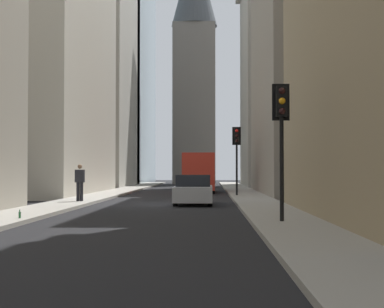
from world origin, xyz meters
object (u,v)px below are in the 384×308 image
(pedestrian, at_px, (80,181))
(delivery_truck, at_px, (199,173))
(traffic_light_foreground, at_px, (282,119))
(traffic_light_midblock, at_px, (237,145))
(discarded_bottle, at_px, (20,215))
(sedan_silver, at_px, (194,191))

(pedestrian, bearing_deg, delivery_truck, -20.91)
(traffic_light_foreground, relative_size, traffic_light_midblock, 0.99)
(traffic_light_foreground, xyz_separation_m, discarded_bottle, (0.75, 8.04, -2.89))
(traffic_light_foreground, bearing_deg, delivery_truck, 6.55)
(delivery_truck, bearing_deg, pedestrian, 159.09)
(delivery_truck, bearing_deg, sedan_silver, 180.00)
(sedan_silver, height_order, discarded_bottle, sedan_silver)
(pedestrian, bearing_deg, sedan_silver, -93.50)
(traffic_light_midblock, distance_m, discarded_bottle, 18.91)
(traffic_light_foreground, relative_size, pedestrian, 2.29)
(delivery_truck, bearing_deg, traffic_light_midblock, -161.89)
(traffic_light_foreground, xyz_separation_m, pedestrian, (10.73, 8.43, -2.02))
(sedan_silver, distance_m, discarded_bottle, 10.94)
(sedan_silver, relative_size, traffic_light_foreground, 1.05)
(traffic_light_midblock, bearing_deg, sedan_silver, 162.05)
(delivery_truck, xyz_separation_m, traffic_light_midblock, (-7.38, -2.41, 1.72))
(delivery_truck, relative_size, discarded_bottle, 23.93)
(traffic_light_foreground, height_order, discarded_bottle, traffic_light_foreground)
(sedan_silver, relative_size, discarded_bottle, 15.93)
(discarded_bottle, bearing_deg, delivery_truck, -11.89)
(discarded_bottle, bearing_deg, traffic_light_foreground, -95.33)
(sedan_silver, height_order, traffic_light_foreground, traffic_light_foreground)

